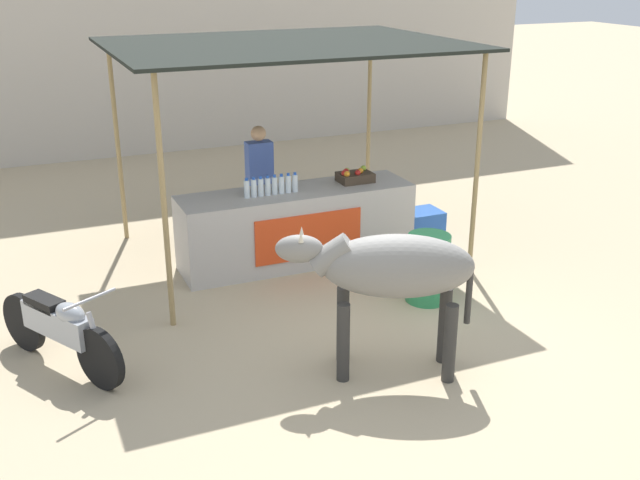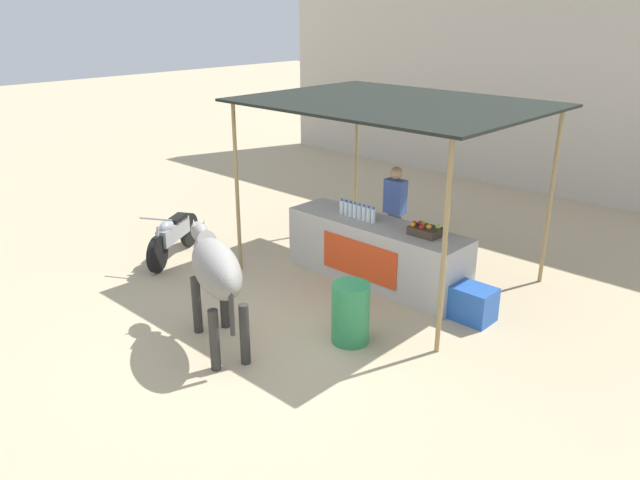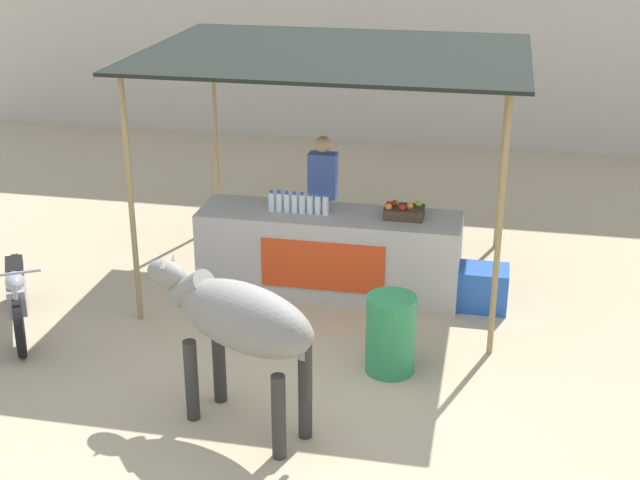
{
  "view_description": "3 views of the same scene",
  "coord_description": "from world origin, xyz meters",
  "px_view_note": "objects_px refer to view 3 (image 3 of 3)",
  "views": [
    {
      "loc": [
        -3.29,
        -6.18,
        3.73
      ],
      "look_at": [
        -0.27,
        0.83,
        0.81
      ],
      "focal_mm": 42.0,
      "sensor_mm": 36.0,
      "label": 1
    },
    {
      "loc": [
        5.48,
        -4.87,
        4.05
      ],
      "look_at": [
        -0.5,
        1.47,
        0.75
      ],
      "focal_mm": 35.0,
      "sensor_mm": 36.0,
      "label": 2
    },
    {
      "loc": [
        1.79,
        -7.1,
        4.51
      ],
      "look_at": [
        0.04,
        1.46,
        0.94
      ],
      "focal_mm": 50.0,
      "sensor_mm": 36.0,
      "label": 3
    }
  ],
  "objects_px": {
    "fruit_crate": "(404,211)",
    "vendor_behind_counter": "(323,200)",
    "cow": "(239,321)",
    "motorcycle_parked": "(17,293)",
    "cooler_box": "(481,288)",
    "water_barrel": "(391,334)",
    "stall_counter": "(329,252)"
  },
  "relations": [
    {
      "from": "water_barrel",
      "to": "vendor_behind_counter",
      "type": "bearing_deg",
      "value": 115.51
    },
    {
      "from": "vendor_behind_counter",
      "to": "motorcycle_parked",
      "type": "xyz_separation_m",
      "value": [
        -2.83,
        -2.37,
        -0.42
      ]
    },
    {
      "from": "cow",
      "to": "motorcycle_parked",
      "type": "height_order",
      "value": "cow"
    },
    {
      "from": "stall_counter",
      "to": "cow",
      "type": "height_order",
      "value": "cow"
    },
    {
      "from": "vendor_behind_counter",
      "to": "cooler_box",
      "type": "relative_size",
      "value": 2.75
    },
    {
      "from": "cow",
      "to": "stall_counter",
      "type": "bearing_deg",
      "value": 85.68
    },
    {
      "from": "stall_counter",
      "to": "motorcycle_parked",
      "type": "xyz_separation_m",
      "value": [
        -3.05,
        -1.62,
        -0.05
      ]
    },
    {
      "from": "stall_counter",
      "to": "water_barrel",
      "type": "xyz_separation_m",
      "value": [
        0.93,
        -1.68,
        -0.08
      ]
    },
    {
      "from": "fruit_crate",
      "to": "water_barrel",
      "type": "distance_m",
      "value": 1.85
    },
    {
      "from": "stall_counter",
      "to": "vendor_behind_counter",
      "type": "height_order",
      "value": "vendor_behind_counter"
    },
    {
      "from": "stall_counter",
      "to": "fruit_crate",
      "type": "xyz_separation_m",
      "value": [
        0.84,
        0.05,
        0.55
      ]
    },
    {
      "from": "vendor_behind_counter",
      "to": "cow",
      "type": "distance_m",
      "value": 3.64
    },
    {
      "from": "vendor_behind_counter",
      "to": "cooler_box",
      "type": "height_order",
      "value": "vendor_behind_counter"
    },
    {
      "from": "cooler_box",
      "to": "water_barrel",
      "type": "xyz_separation_m",
      "value": [
        -0.82,
        -1.58,
        0.16
      ]
    },
    {
      "from": "fruit_crate",
      "to": "motorcycle_parked",
      "type": "relative_size",
      "value": 0.27
    },
    {
      "from": "motorcycle_parked",
      "to": "cow",
      "type": "bearing_deg",
      "value": -24.02
    },
    {
      "from": "motorcycle_parked",
      "to": "cooler_box",
      "type": "bearing_deg",
      "value": 17.56
    },
    {
      "from": "fruit_crate",
      "to": "stall_counter",
      "type": "bearing_deg",
      "value": -176.54
    },
    {
      "from": "stall_counter",
      "to": "cooler_box",
      "type": "xyz_separation_m",
      "value": [
        1.75,
        -0.1,
        -0.24
      ]
    },
    {
      "from": "fruit_crate",
      "to": "water_barrel",
      "type": "bearing_deg",
      "value": -86.79
    },
    {
      "from": "water_barrel",
      "to": "cow",
      "type": "bearing_deg",
      "value": -133.9
    },
    {
      "from": "cow",
      "to": "motorcycle_parked",
      "type": "distance_m",
      "value": 3.16
    },
    {
      "from": "fruit_crate",
      "to": "motorcycle_parked",
      "type": "bearing_deg",
      "value": -156.8
    },
    {
      "from": "water_barrel",
      "to": "cow",
      "type": "distance_m",
      "value": 1.78
    },
    {
      "from": "water_barrel",
      "to": "motorcycle_parked",
      "type": "xyz_separation_m",
      "value": [
        -3.99,
        0.07,
        0.03
      ]
    },
    {
      "from": "cooler_box",
      "to": "water_barrel",
      "type": "height_order",
      "value": "water_barrel"
    },
    {
      "from": "fruit_crate",
      "to": "cooler_box",
      "type": "height_order",
      "value": "fruit_crate"
    },
    {
      "from": "fruit_crate",
      "to": "vendor_behind_counter",
      "type": "distance_m",
      "value": 1.29
    },
    {
      "from": "vendor_behind_counter",
      "to": "cooler_box",
      "type": "distance_m",
      "value": 2.24
    },
    {
      "from": "motorcycle_parked",
      "to": "vendor_behind_counter",
      "type": "bearing_deg",
      "value": 39.99
    },
    {
      "from": "vendor_behind_counter",
      "to": "fruit_crate",
      "type": "bearing_deg",
      "value": -33.41
    },
    {
      "from": "vendor_behind_counter",
      "to": "water_barrel",
      "type": "relative_size",
      "value": 2.07
    }
  ]
}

